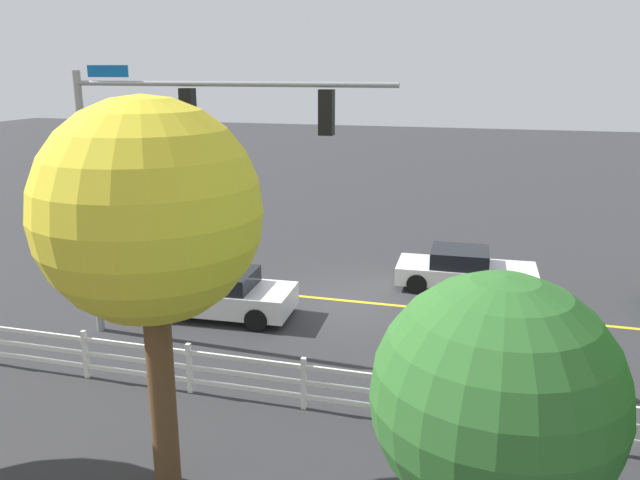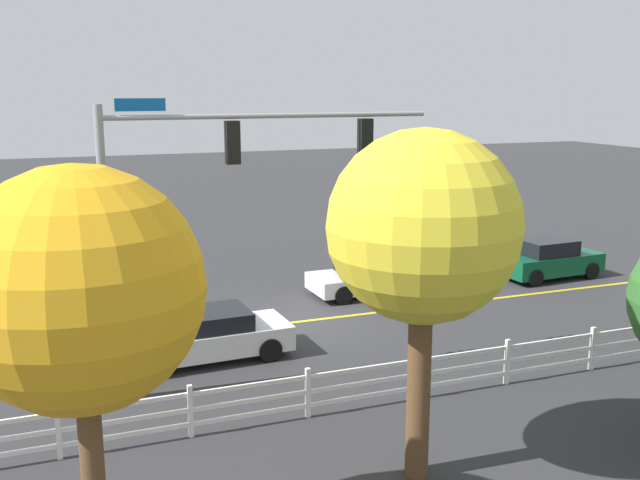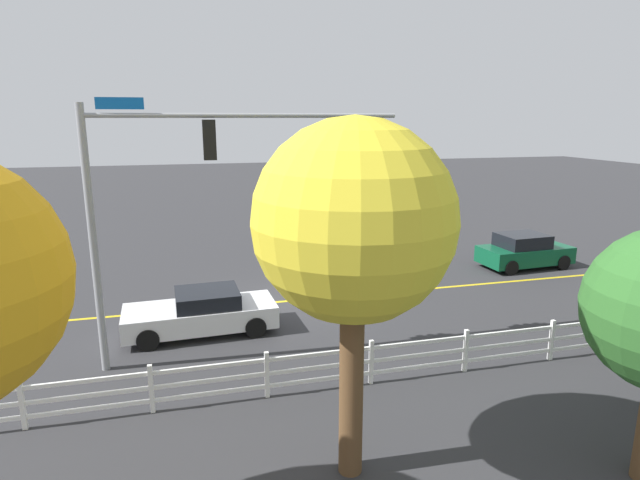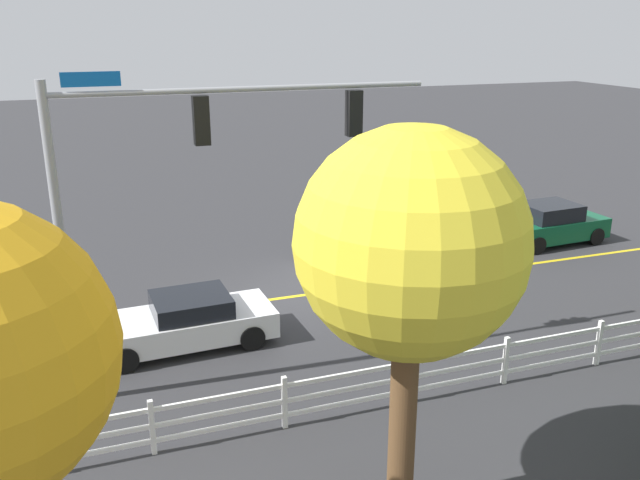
{
  "view_description": "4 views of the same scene",
  "coord_description": "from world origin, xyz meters",
  "px_view_note": "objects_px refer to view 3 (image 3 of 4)",
  "views": [
    {
      "loc": [
        -3.85,
        17.66,
        6.87
      ],
      "look_at": [
        0.65,
        1.3,
        2.24
      ],
      "focal_mm": 35.38,
      "sensor_mm": 36.0,
      "label": 1
    },
    {
      "loc": [
        7.27,
        20.49,
        7.19
      ],
      "look_at": [
        -0.12,
        1.04,
        2.8
      ],
      "focal_mm": 40.81,
      "sensor_mm": 36.0,
      "label": 2
    },
    {
      "loc": [
        3.79,
        17.52,
        6.46
      ],
      "look_at": [
        -0.46,
        1.1,
        2.47
      ],
      "focal_mm": 29.18,
      "sensor_mm": 36.0,
      "label": 3
    },
    {
      "loc": [
        5.42,
        17.61,
        7.84
      ],
      "look_at": [
        -0.51,
        0.88,
        2.0
      ],
      "focal_mm": 37.31,
      "sensor_mm": 36.0,
      "label": 4
    }
  ],
  "objects_px": {
    "car_1": "(202,313)",
    "car_2": "(365,262)",
    "tree_2": "(354,224)",
    "car_0": "(524,251)"
  },
  "relations": [
    {
      "from": "car_0",
      "to": "car_1",
      "type": "relative_size",
      "value": 0.88
    },
    {
      "from": "car_1",
      "to": "tree_2",
      "type": "height_order",
      "value": "tree_2"
    },
    {
      "from": "car_1",
      "to": "car_2",
      "type": "distance_m",
      "value": 7.96
    },
    {
      "from": "car_1",
      "to": "car_2",
      "type": "bearing_deg",
      "value": -150.56
    },
    {
      "from": "tree_2",
      "to": "car_2",
      "type": "bearing_deg",
      "value": -110.55
    },
    {
      "from": "tree_2",
      "to": "car_1",
      "type": "bearing_deg",
      "value": -71.59
    },
    {
      "from": "car_2",
      "to": "tree_2",
      "type": "bearing_deg",
      "value": -112.24
    },
    {
      "from": "car_0",
      "to": "car_1",
      "type": "height_order",
      "value": "car_0"
    },
    {
      "from": "car_2",
      "to": "tree_2",
      "type": "relative_size",
      "value": 0.68
    },
    {
      "from": "tree_2",
      "to": "car_0",
      "type": "bearing_deg",
      "value": -136.28
    }
  ]
}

